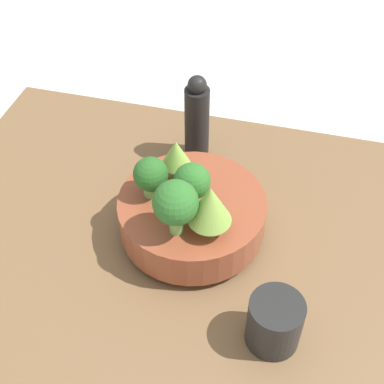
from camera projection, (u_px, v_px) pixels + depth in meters
The scene contains 10 objects.
ground_plane at pixel (197, 254), 0.90m from camera, with size 6.00×6.00×0.00m, color silver.
table at pixel (197, 246), 0.89m from camera, with size 0.93×0.64×0.04m.
bowl at pixel (192, 215), 0.85m from camera, with size 0.23×0.23×0.07m.
broccoli_floret_front at pixel (176, 204), 0.74m from camera, with size 0.07×0.07×0.09m.
broccoli_floret_center at pixel (192, 182), 0.79m from camera, with size 0.06×0.06×0.07m.
romanesco_piece_far at pixel (176, 155), 0.83m from camera, with size 0.05×0.05×0.07m.
romanesco_piece_near at pixel (210, 205), 0.75m from camera, with size 0.06×0.06×0.09m.
broccoli_floret_left at pixel (151, 176), 0.81m from camera, with size 0.05×0.05×0.07m.
cup at pixel (274, 322), 0.71m from camera, with size 0.08×0.08×0.08m.
pepper_mill at pixel (197, 119), 0.96m from camera, with size 0.04×0.04×0.17m.
Camera 1 is at (0.13, -0.54, 0.72)m, focal length 50.00 mm.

